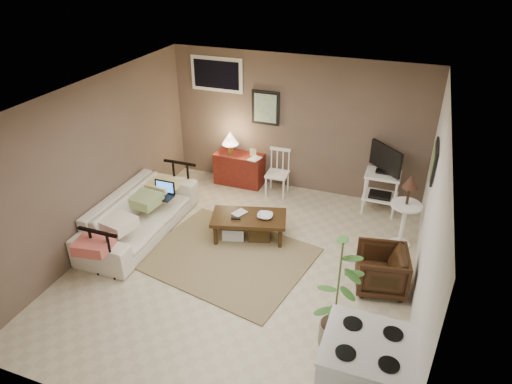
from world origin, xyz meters
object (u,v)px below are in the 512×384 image
at_px(side_table, 407,203).
at_px(stove, 363,383).
at_px(armchair, 381,268).
at_px(coffee_table, 248,225).
at_px(spindle_chair, 278,174).
at_px(tv_stand, 383,178).
at_px(red_console, 238,166).
at_px(potted_plant, 338,292).
at_px(sofa, 139,208).

relative_size(side_table, stove, 1.14).
bearing_deg(armchair, coffee_table, -113.32).
distance_m(coffee_table, spindle_chair, 1.50).
height_order(tv_stand, side_table, same).
xyz_separation_m(tv_stand, side_table, (0.42, -0.88, 0.11)).
distance_m(red_console, side_table, 3.17).
bearing_deg(stove, potted_plant, 116.40).
relative_size(spindle_chair, tv_stand, 0.70).
height_order(side_table, potted_plant, potted_plant).
bearing_deg(red_console, stove, -54.85).
distance_m(sofa, spindle_chair, 2.49).
height_order(sofa, potted_plant, potted_plant).
bearing_deg(tv_stand, sofa, -150.42).
height_order(armchair, stove, stove).
bearing_deg(armchair, side_table, 160.25).
bearing_deg(potted_plant, coffee_table, 135.50).
bearing_deg(sofa, red_console, -21.57).
bearing_deg(stove, armchair, 91.24).
relative_size(coffee_table, side_table, 1.04).
relative_size(spindle_chair, stove, 0.80).
xyz_separation_m(sofa, potted_plant, (3.24, -1.18, 0.31)).
height_order(coffee_table, armchair, armchair).
bearing_deg(sofa, spindle_chair, -39.92).
bearing_deg(tv_stand, spindle_chair, -179.75).
distance_m(tv_stand, potted_plant, 3.10).
bearing_deg(stove, red_console, 125.15).
xyz_separation_m(tv_stand, stove, (0.29, -3.94, -0.11)).
bearing_deg(spindle_chair, side_table, -21.70).
relative_size(red_console, potted_plant, 0.72).
distance_m(coffee_table, side_table, 2.32).
height_order(spindle_chair, side_table, side_table).
bearing_deg(side_table, potted_plant, -104.05).
distance_m(tv_stand, armchair, 1.99).
distance_m(armchair, potted_plant, 1.27).
bearing_deg(potted_plant, stove, -63.60).
bearing_deg(tv_stand, side_table, -64.49).
xyz_separation_m(red_console, side_table, (2.99, -1.00, 0.37)).
bearing_deg(stove, tv_stand, 94.18).
distance_m(spindle_chair, tv_stand, 1.79).
bearing_deg(armchair, tv_stand, 176.70).
height_order(red_console, potted_plant, potted_plant).
bearing_deg(sofa, potted_plant, -110.00).
bearing_deg(red_console, coffee_table, -63.27).
relative_size(spindle_chair, potted_plant, 0.58).
xyz_separation_m(coffee_table, side_table, (2.18, 0.62, 0.49)).
distance_m(coffee_table, potted_plant, 2.33).
height_order(side_table, armchair, side_table).
xyz_separation_m(red_console, tv_stand, (2.57, -0.12, 0.27)).
relative_size(sofa, red_console, 2.19).
height_order(side_table, stove, side_table).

